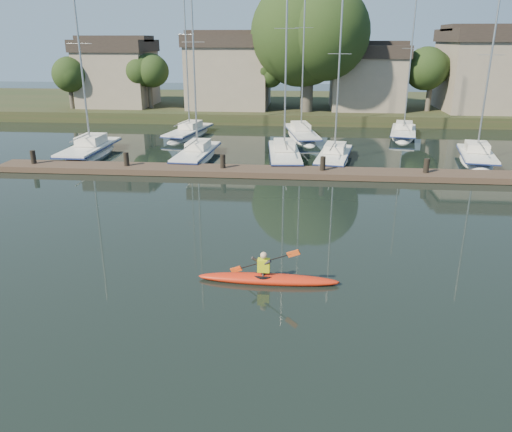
# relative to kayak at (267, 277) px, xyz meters

# --- Properties ---
(ground) EXTENTS (160.00, 160.00, 0.00)m
(ground) POSITION_rel_kayak_xyz_m (-0.74, 0.07, -0.19)
(ground) COLOR black
(ground) RESTS_ON ground
(kayak) EXTENTS (4.79, 1.02, 1.53)m
(kayak) POSITION_rel_kayak_xyz_m (0.00, 0.00, 0.00)
(kayak) COLOR red
(kayak) RESTS_ON ground
(dock) EXTENTS (34.00, 2.00, 1.80)m
(dock) POSITION_rel_kayak_xyz_m (-0.74, 14.07, 0.02)
(dock) COLOR #463328
(dock) RESTS_ON ground
(sailboat_0) EXTENTS (2.32, 8.24, 13.07)m
(sailboat_0) POSITION_rel_kayak_xyz_m (-13.96, 18.38, -0.40)
(sailboat_0) COLOR white
(sailboat_0) RESTS_ON ground
(sailboat_1) EXTENTS (2.46, 8.10, 13.08)m
(sailboat_1) POSITION_rel_kayak_xyz_m (-6.19, 18.00, -0.36)
(sailboat_1) COLOR white
(sailboat_1) RESTS_ON ground
(sailboat_2) EXTENTS (2.83, 8.86, 14.43)m
(sailboat_2) POSITION_rel_kayak_xyz_m (-0.20, 18.36, -0.37)
(sailboat_2) COLOR white
(sailboat_2) RESTS_ON ground
(sailboat_3) EXTENTS (3.16, 7.63, 11.94)m
(sailboat_3) POSITION_rel_kayak_xyz_m (3.14, 18.05, -0.36)
(sailboat_3) COLOR white
(sailboat_3) RESTS_ON ground
(sailboat_4) EXTENTS (3.31, 7.27, 11.91)m
(sailboat_4) POSITION_rel_kayak_xyz_m (12.64, 18.92, -0.38)
(sailboat_4) COLOR white
(sailboat_4) RESTS_ON ground
(sailboat_5) EXTENTS (3.40, 8.64, 13.94)m
(sailboat_5) POSITION_rel_kayak_xyz_m (-8.63, 26.38, -0.36)
(sailboat_5) COLOR white
(sailboat_5) RESTS_ON ground
(sailboat_6) EXTENTS (3.59, 9.47, 14.74)m
(sailboat_6) POSITION_rel_kayak_xyz_m (0.90, 26.64, -0.36)
(sailboat_6) COLOR white
(sailboat_6) RESTS_ON ground
(sailboat_7) EXTENTS (3.43, 7.84, 12.25)m
(sailboat_7) POSITION_rel_kayak_xyz_m (9.45, 27.88, -0.37)
(sailboat_7) COLOR white
(sailboat_7) RESTS_ON ground
(shore) EXTENTS (90.00, 25.25, 12.75)m
(shore) POSITION_rel_kayak_xyz_m (0.87, 40.36, 3.04)
(shore) COLOR #222F17
(shore) RESTS_ON ground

